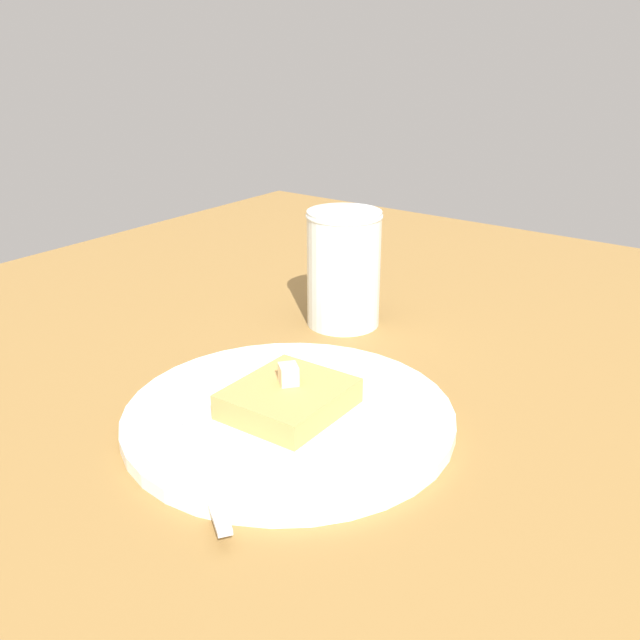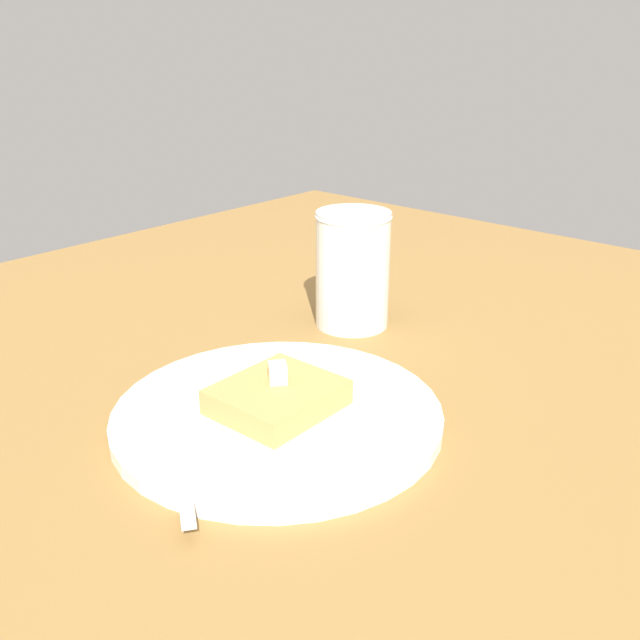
{
  "view_description": "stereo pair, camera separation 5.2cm",
  "coord_description": "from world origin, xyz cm",
  "views": [
    {
      "loc": [
        -22.69,
        40.01,
        30.79
      ],
      "look_at": [
        12.27,
        -7.25,
        6.89
      ],
      "focal_mm": 40.0,
      "sensor_mm": 36.0,
      "label": 1
    },
    {
      "loc": [
        -26.76,
        36.71,
        30.79
      ],
      "look_at": [
        12.27,
        -7.25,
        6.89
      ],
      "focal_mm": 40.0,
      "sensor_mm": 36.0,
      "label": 2
    }
  ],
  "objects": [
    {
      "name": "butter_pat_primary",
      "position": [
        8.48,
        1.95,
        6.3
      ],
      "size": [
        2.08,
        2.06,
        1.55
      ],
      "primitive_type": "cube",
      "rotation": [
        0.0,
        0.0,
        2.46
      ],
      "color": "beige",
      "rests_on": "toast_slice_center"
    },
    {
      "name": "toast_slice_center",
      "position": [
        8.12,
        2.42,
        4.52
      ],
      "size": [
        8.08,
        9.18,
        2.02
      ],
      "primitive_type": "cube",
      "rotation": [
        0.0,
        0.0,
        0.02
      ],
      "color": "tan",
      "rests_on": "plate"
    },
    {
      "name": "syrup_jar",
      "position": [
        16.43,
        -16.91,
        7.99
      ],
      "size": [
        7.7,
        7.7,
        11.94
      ],
      "color": "#5C2409",
      "rests_on": "table_surface"
    },
    {
      "name": "table_surface",
      "position": [
        0.0,
        0.0,
        1.19
      ],
      "size": [
        128.97,
        128.97,
        2.39
      ],
      "primitive_type": "cube",
      "color": "olive",
      "rests_on": "ground"
    },
    {
      "name": "plate",
      "position": [
        8.12,
        2.42,
        3.01
      ],
      "size": [
        25.69,
        25.69,
        1.12
      ],
      "color": "white",
      "rests_on": "table_surface"
    },
    {
      "name": "fork",
      "position": [
        9.16,
        11.14,
        3.69
      ],
      "size": [
        14.0,
        10.24,
        0.36
      ],
      "color": "silver",
      "rests_on": "plate"
    }
  ]
}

